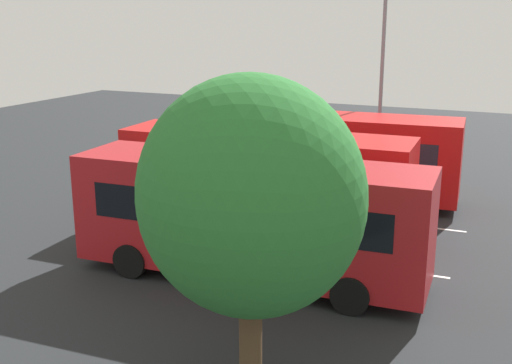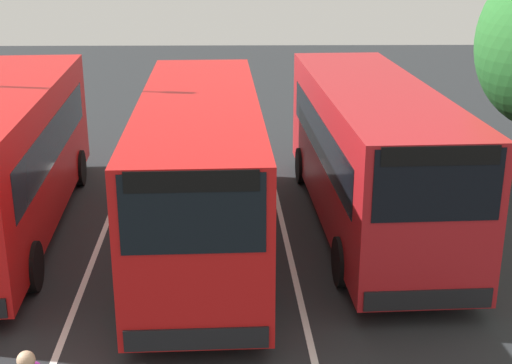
# 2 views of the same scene
# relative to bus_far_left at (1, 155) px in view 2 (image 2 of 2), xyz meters

# --- Properties ---
(ground_plane) EXTENTS (60.71, 60.71, 0.00)m
(ground_plane) POSITION_rel_bus_far_left_xyz_m (0.37, 4.25, -1.80)
(ground_plane) COLOR #232628
(bus_far_left) EXTENTS (9.73, 3.12, 3.29)m
(bus_far_left) POSITION_rel_bus_far_left_xyz_m (0.00, 0.00, 0.00)
(bus_far_left) COLOR red
(bus_far_left) RESTS_ON ground
(bus_center_left) EXTENTS (9.67, 2.85, 3.29)m
(bus_center_left) POSITION_rel_bus_far_left_xyz_m (0.92, 4.48, 0.00)
(bus_center_left) COLOR red
(bus_center_left) RESTS_ON ground
(bus_center_right) EXTENTS (9.69, 2.92, 3.29)m
(bus_center_right) POSITION_rel_bus_far_left_xyz_m (-0.27, 8.28, 0.00)
(bus_center_right) COLOR #AD191E
(bus_center_right) RESTS_ON ground
(lane_stripe_outer_left) EXTENTS (11.47, 0.55, 0.01)m
(lane_stripe_outer_left) POSITION_rel_bus_far_left_xyz_m (0.37, 2.18, -1.80)
(lane_stripe_outer_left) COLOR silver
(lane_stripe_outer_left) RESTS_ON ground
(lane_stripe_inner_left) EXTENTS (11.47, 0.55, 0.01)m
(lane_stripe_inner_left) POSITION_rel_bus_far_left_xyz_m (0.37, 6.32, -1.80)
(lane_stripe_inner_left) COLOR silver
(lane_stripe_inner_left) RESTS_ON ground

